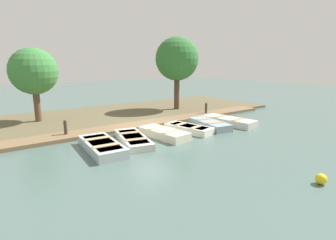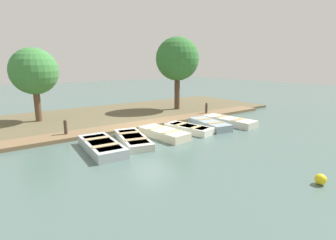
# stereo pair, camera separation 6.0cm
# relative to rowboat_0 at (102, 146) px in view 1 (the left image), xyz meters

# --- Properties ---
(ground_plane) EXTENTS (80.00, 80.00, 0.00)m
(ground_plane) POSITION_rel_rowboat_0_xyz_m (-1.64, 3.65, -0.21)
(ground_plane) COLOR #4C6660
(shore_bank) EXTENTS (8.00, 24.00, 0.17)m
(shore_bank) POSITION_rel_rowboat_0_xyz_m (-6.64, 3.65, -0.13)
(shore_bank) COLOR brown
(shore_bank) RESTS_ON ground_plane
(dock_walkway) EXTENTS (1.41, 19.86, 0.19)m
(dock_walkway) POSITION_rel_rowboat_0_xyz_m (-2.85, 3.65, -0.12)
(dock_walkway) COLOR brown
(dock_walkway) RESTS_ON ground_plane
(rowboat_0) EXTENTS (3.23, 1.46, 0.42)m
(rowboat_0) POSITION_rel_rowboat_0_xyz_m (0.00, 0.00, 0.00)
(rowboat_0) COLOR #B2BCC1
(rowboat_0) RESTS_ON ground_plane
(rowboat_1) EXTENTS (3.39, 1.83, 0.34)m
(rowboat_1) POSITION_rel_rowboat_0_xyz_m (-0.30, 1.66, -0.05)
(rowboat_1) COLOR beige
(rowboat_1) RESTS_ON ground_plane
(rowboat_2) EXTENTS (2.93, 1.44, 0.42)m
(rowboat_2) POSITION_rel_rowboat_0_xyz_m (-0.18, 3.36, -0.00)
(rowboat_2) COLOR beige
(rowboat_2) RESTS_ON ground_plane
(rowboat_3) EXTENTS (2.86, 1.64, 0.38)m
(rowboat_3) POSITION_rel_rowboat_0_xyz_m (-0.24, 5.07, -0.02)
(rowboat_3) COLOR silver
(rowboat_3) RESTS_ON ground_plane
(rowboat_4) EXTENTS (3.00, 1.52, 0.41)m
(rowboat_4) POSITION_rel_rowboat_0_xyz_m (-0.29, 6.69, -0.00)
(rowboat_4) COLOR #8C9EA8
(rowboat_4) RESTS_ON ground_plane
(rowboat_5) EXTENTS (3.42, 1.58, 0.41)m
(rowboat_5) POSITION_rel_rowboat_0_xyz_m (-0.19, 8.26, -0.00)
(rowboat_5) COLOR beige
(rowboat_5) RESTS_ON ground_plane
(mooring_post_near) EXTENTS (0.17, 0.17, 0.93)m
(mooring_post_near) POSITION_rel_rowboat_0_xyz_m (-2.99, -0.69, 0.26)
(mooring_post_near) COLOR #47382D
(mooring_post_near) RESTS_ON ground_plane
(mooring_post_far) EXTENTS (0.17, 0.17, 0.93)m
(mooring_post_far) POSITION_rel_rowboat_0_xyz_m (-2.99, 9.01, 0.26)
(mooring_post_far) COLOR #47382D
(mooring_post_far) RESTS_ON ground_plane
(buoy) EXTENTS (0.34, 0.34, 0.34)m
(buoy) POSITION_rel_rowboat_0_xyz_m (7.01, 4.31, -0.04)
(buoy) COLOR yellow
(buoy) RESTS_ON ground_plane
(park_tree_far_left) EXTENTS (2.77, 2.77, 4.59)m
(park_tree_far_left) POSITION_rel_rowboat_0_xyz_m (-7.19, -1.20, 2.97)
(park_tree_far_left) COLOR brown
(park_tree_far_left) RESTS_ON ground_plane
(park_tree_left) EXTENTS (3.25, 3.25, 5.61)m
(park_tree_left) POSITION_rel_rowboat_0_xyz_m (-5.64, 8.41, 3.74)
(park_tree_left) COLOR #4C3828
(park_tree_left) RESTS_ON ground_plane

